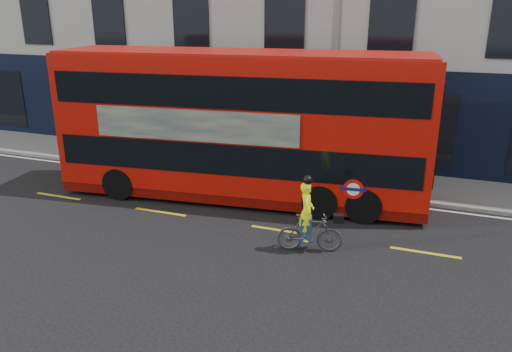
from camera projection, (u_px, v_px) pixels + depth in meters
The scene contains 7 objects.
ground at pixel (264, 253), 13.14m from camera, with size 120.00×120.00×0.00m, color black.
pavement at pixel (321, 177), 18.90m from camera, with size 60.00×3.00×0.12m, color slate.
kerb at pixel (311, 189), 17.56m from camera, with size 60.00×0.12×0.13m, color gray.
road_edge_line at pixel (309, 194), 17.32m from camera, with size 58.00×0.10×0.01m, color silver.
lane_dashes at pixel (281, 230), 14.47m from camera, with size 58.00×0.12×0.01m, color gold, non-canonical shape.
bus at pixel (242, 125), 16.30m from camera, with size 12.24×4.01×4.85m.
cyclist at pixel (309, 226), 13.07m from camera, with size 1.80×0.92×2.11m.
Camera 1 is at (3.89, -11.13, 6.15)m, focal length 35.00 mm.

